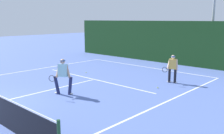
% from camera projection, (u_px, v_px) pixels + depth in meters
% --- Properties ---
extents(court_line_baseline_far, '(10.43, 0.10, 0.01)m').
position_uv_depth(court_line_baseline_far, '(146.00, 67.00, 18.47)').
color(court_line_baseline_far, white).
rests_on(court_line_baseline_far, ground_plane).
extents(court_line_service, '(8.50, 0.10, 0.01)m').
position_uv_depth(court_line_service, '(94.00, 79.00, 14.70)').
color(court_line_service, white).
rests_on(court_line_service, ground_plane).
extents(court_line_centre, '(0.10, 6.40, 0.01)m').
position_uv_depth(court_line_centre, '(45.00, 91.00, 12.31)').
color(court_line_centre, white).
rests_on(court_line_centre, ground_plane).
extents(player_near, '(0.86, 1.05, 1.68)m').
position_uv_depth(player_near, '(63.00, 75.00, 11.62)').
color(player_near, '#1E234C').
rests_on(player_near, ground_plane).
extents(player_far, '(0.61, 0.86, 1.55)m').
position_uv_depth(player_far, '(172.00, 68.00, 13.78)').
color(player_far, black).
rests_on(player_far, ground_plane).
extents(tennis_ball, '(0.07, 0.07, 0.07)m').
position_uv_depth(tennis_ball, '(158.00, 88.00, 12.81)').
color(tennis_ball, '#D1E033').
rests_on(tennis_ball, ground_plane).
extents(tennis_ball_extra, '(0.07, 0.07, 0.07)m').
position_uv_depth(tennis_ball_extra, '(86.00, 73.00, 16.43)').
color(tennis_ball_extra, '#D1E033').
rests_on(tennis_ball_extra, ground_plane).
extents(back_fence_windscreen, '(19.20, 0.12, 3.34)m').
position_uv_depth(back_fence_windscreen, '(165.00, 42.00, 19.97)').
color(back_fence_windscreen, '#1A3F1A').
rests_on(back_fence_windscreen, ground_plane).
extents(light_pole, '(0.55, 0.44, 7.89)m').
position_uv_depth(light_pole, '(214.00, 0.00, 17.92)').
color(light_pole, '#9EA39E').
rests_on(light_pole, ground_plane).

